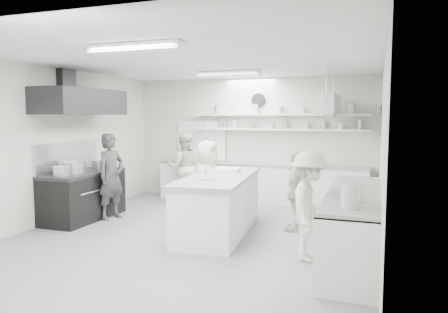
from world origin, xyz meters
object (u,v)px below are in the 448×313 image
(stove, at_px, (83,197))
(cook_back, at_px, (184,167))
(right_counter, at_px, (354,226))
(back_counter, at_px, (259,183))
(cook_stove, at_px, (111,176))
(prep_island, at_px, (219,205))

(stove, height_order, cook_back, cook_back)
(stove, distance_m, right_counter, 5.28)
(cook_back, bearing_deg, back_counter, 170.16)
(stove, xyz_separation_m, cook_stove, (0.52, 0.21, 0.41))
(prep_island, bearing_deg, cook_back, 121.36)
(prep_island, xyz_separation_m, cook_stove, (-2.38, 0.19, 0.38))
(stove, bearing_deg, cook_stove, 22.24)
(right_counter, bearing_deg, cook_back, 144.47)
(cook_stove, bearing_deg, right_counter, -87.35)
(back_counter, height_order, cook_back, cook_back)
(stove, distance_m, cook_back, 2.63)
(stove, relative_size, cook_back, 1.08)
(cook_stove, xyz_separation_m, cook_back, (0.62, 2.12, -0.03))
(cook_stove, bearing_deg, cook_back, -3.94)
(stove, relative_size, cook_stove, 1.04)
(back_counter, relative_size, prep_island, 1.90)
(back_counter, distance_m, prep_island, 2.78)
(stove, bearing_deg, back_counter, 43.99)
(back_counter, distance_m, cook_stove, 3.54)
(stove, bearing_deg, cook_back, 63.87)
(prep_island, relative_size, cook_back, 1.58)
(right_counter, bearing_deg, stove, 173.48)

